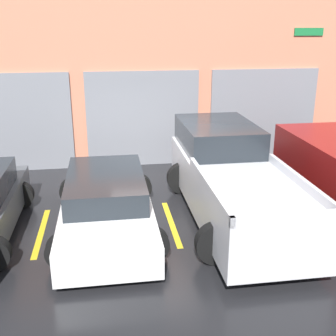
% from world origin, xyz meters
% --- Properties ---
extents(ground_plane, '(28.00, 28.00, 0.00)m').
position_xyz_m(ground_plane, '(0.00, 0.00, 0.00)').
color(ground_plane, black).
extents(shophouse_building, '(17.33, 0.68, 4.93)m').
position_xyz_m(shophouse_building, '(-0.01, 3.29, 2.42)').
color(shophouse_building, '#D17A5B').
rests_on(shophouse_building, ground).
extents(pickup_truck, '(2.43, 5.45, 1.84)m').
position_xyz_m(pickup_truck, '(1.37, -0.90, 0.87)').
color(pickup_truck, silver).
rests_on(pickup_truck, ground).
extents(sedan_white, '(2.20, 4.60, 1.17)m').
position_xyz_m(sedan_white, '(-1.37, -1.15, 0.56)').
color(sedan_white, white).
rests_on(sedan_white, ground).
extents(parking_stripe_left, '(0.12, 2.20, 0.01)m').
position_xyz_m(parking_stripe_left, '(-2.74, -1.18, 0.00)').
color(parking_stripe_left, gold).
rests_on(parking_stripe_left, ground).
extents(parking_stripe_centre, '(0.12, 2.20, 0.01)m').
position_xyz_m(parking_stripe_centre, '(0.00, -1.18, 0.00)').
color(parking_stripe_centre, gold).
rests_on(parking_stripe_centre, ground).
extents(parking_stripe_right, '(0.12, 2.20, 0.01)m').
position_xyz_m(parking_stripe_right, '(2.74, -1.18, 0.00)').
color(parking_stripe_right, gold).
rests_on(parking_stripe_right, ground).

